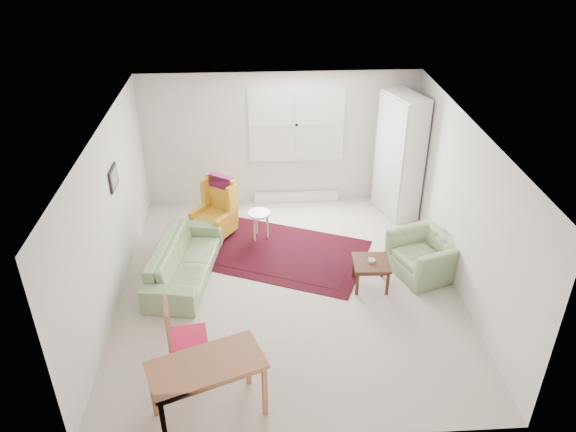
{
  "coord_description": "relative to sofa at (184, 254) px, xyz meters",
  "views": [
    {
      "loc": [
        -0.43,
        -6.81,
        5.19
      ],
      "look_at": [
        0.0,
        0.3,
        1.05
      ],
      "focal_mm": 35.0,
      "sensor_mm": 36.0,
      "label": 1
    }
  ],
  "objects": [
    {
      "name": "wingback_chair",
      "position": [
        0.39,
        1.15,
        0.12
      ],
      "size": [
        0.86,
        0.87,
        1.05
      ],
      "primitive_type": null,
      "rotation": [
        0.0,
        0.0,
        -0.58
      ],
      "color": "gold",
      "rests_on": "ground"
    },
    {
      "name": "armchair",
      "position": [
        3.68,
        -0.14,
        -0.03
      ],
      "size": [
        1.13,
        1.21,
        0.76
      ],
      "primitive_type": "imported",
      "rotation": [
        0.0,
        0.0,
        -1.22
      ],
      "color": "gray",
      "rests_on": "ground"
    },
    {
      "name": "desk_chair",
      "position": [
        0.26,
        -2.0,
        0.12
      ],
      "size": [
        0.53,
        0.53,
        1.06
      ],
      "primitive_type": null,
      "rotation": [
        0.0,
        0.0,
        1.72
      ],
      "color": "#A26641",
      "rests_on": "ground"
    },
    {
      "name": "room",
      "position": [
        1.6,
        -0.15,
        0.85
      ],
      "size": [
        5.04,
        5.54,
        2.51
      ],
      "color": "#BEB0A2",
      "rests_on": "ground"
    },
    {
      "name": "sofa",
      "position": [
        0.0,
        0.0,
        0.0
      ],
      "size": [
        1.1,
        2.11,
        0.81
      ],
      "primitive_type": "imported",
      "rotation": [
        0.0,
        0.0,
        1.41
      ],
      "color": "gray",
      "rests_on": "ground"
    },
    {
      "name": "rug",
      "position": [
        1.53,
        0.52,
        -0.39
      ],
      "size": [
        3.09,
        2.59,
        0.03
      ],
      "primitive_type": null,
      "rotation": [
        0.0,
        0.0,
        -0.4
      ],
      "color": "black",
      "rests_on": "ground"
    },
    {
      "name": "desk",
      "position": [
        0.54,
        -2.71,
        -0.01
      ],
      "size": [
        1.38,
        1.03,
        0.79
      ],
      "primitive_type": null,
      "rotation": [
        0.0,
        0.0,
        0.37
      ],
      "color": "#A26641",
      "rests_on": "ground"
    },
    {
      "name": "coffee_table",
      "position": [
        2.8,
        -0.42,
        -0.19
      ],
      "size": [
        0.56,
        0.56,
        0.43
      ],
      "primitive_type": null,
      "rotation": [
        0.0,
        0.0,
        -0.05
      ],
      "color": "#452215",
      "rests_on": "ground"
    },
    {
      "name": "cabinet",
      "position": [
        3.68,
        1.81,
        0.72
      ],
      "size": [
        0.74,
        1.0,
        2.24
      ],
      "primitive_type": null,
      "rotation": [
        0.0,
        0.0,
        0.34
      ],
      "color": "white",
      "rests_on": "ground"
    },
    {
      "name": "stool",
      "position": [
        1.16,
        1.03,
        -0.15
      ],
      "size": [
        0.44,
        0.44,
        0.51
      ],
      "primitive_type": null,
      "rotation": [
        0.0,
        0.0,
        -0.16
      ],
      "color": "white",
      "rests_on": "ground"
    }
  ]
}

